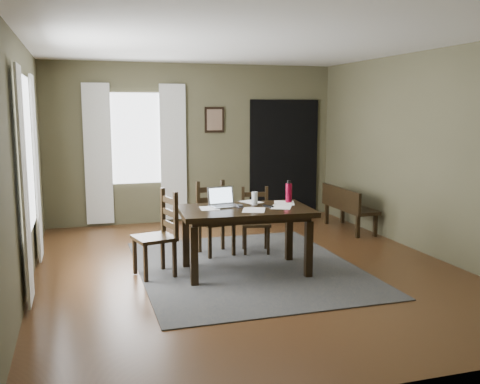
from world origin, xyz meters
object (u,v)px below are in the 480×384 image
object	(u,v)px
chair_end	(158,235)
water_bottle	(289,192)
chair_back_left	(215,219)
laptop	(223,201)
dining_table	(245,216)
chair_back_right	(255,221)
bench	(347,205)

from	to	relation	value
chair_end	water_bottle	bearing A→B (deg)	78.18
chair_back_left	laptop	bearing A→B (deg)	-105.52
chair_back_left	water_bottle	bearing A→B (deg)	-50.59
dining_table	water_bottle	distance (m)	0.72
chair_back_right	water_bottle	distance (m)	0.81
bench	chair_end	bearing A→B (deg)	114.81
bench	laptop	size ratio (longest dim) A/B	3.31
dining_table	bench	xyz separation A→B (m)	(2.23, 1.67, -0.27)
dining_table	bench	distance (m)	2.80
dining_table	chair_back_left	bearing A→B (deg)	102.71
chair_end	water_bottle	size ratio (longest dim) A/B	3.59
bench	water_bottle	world-z (taller)	water_bottle
dining_table	chair_end	distance (m)	1.04
chair_end	water_bottle	distance (m)	1.70
chair_end	laptop	world-z (taller)	laptop
chair_end	dining_table	bearing A→B (deg)	66.51
laptop	water_bottle	size ratio (longest dim) A/B	1.34
chair_back_right	bench	distance (m)	2.00
dining_table	chair_back_left	size ratio (longest dim) A/B	1.64
bench	laptop	world-z (taller)	laptop
chair_end	chair_back_left	world-z (taller)	chair_end
chair_back_left	water_bottle	distance (m)	1.12
chair_back_left	bench	xyz separation A→B (m)	(2.38, 0.76, -0.06)
chair_back_left	chair_back_right	xyz separation A→B (m)	(0.56, -0.06, -0.05)
chair_end	chair_back_left	size ratio (longest dim) A/B	1.03
water_bottle	dining_table	bearing A→B (deg)	-160.31
dining_table	laptop	xyz separation A→B (m)	(-0.21, 0.22, 0.15)
dining_table	chair_end	xyz separation A→B (m)	(-1.01, 0.17, -0.19)
chair_back_right	water_bottle	xyz separation A→B (m)	(0.23, -0.62, 0.48)
laptop	chair_end	bearing A→B (deg)	174.75
chair_back_right	bench	bearing A→B (deg)	37.78
water_bottle	laptop	bearing A→B (deg)	-179.18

